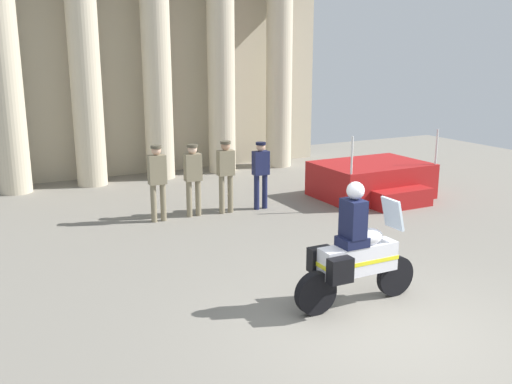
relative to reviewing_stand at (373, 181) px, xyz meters
The scene contains 8 objects.
ground_plane 7.49m from the reviewing_stand, 126.85° to the right, with size 28.00×28.00×0.00m, color gray.
colonnade_backdrop 7.47m from the reviewing_stand, 128.16° to the left, with size 11.75×1.68×6.88m.
reviewing_stand is the anchor object (origin of this frame).
officer_in_row_0 5.67m from the reviewing_stand, behind, with size 0.39×0.24×1.71m.
officer_in_row_1 4.83m from the reviewing_stand, behind, with size 0.39×0.24×1.67m.
officer_in_row_2 4.06m from the reviewing_stand, behind, with size 0.39×0.24×1.70m.
officer_in_row_3 3.18m from the reviewing_stand, behind, with size 0.39×0.24×1.62m.
motorcycle_with_rider 6.75m from the reviewing_stand, 130.88° to the right, with size 2.09×0.70×1.90m.
Camera 1 is at (-4.84, -5.49, 3.69)m, focal length 40.15 mm.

